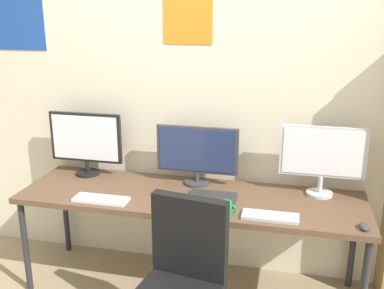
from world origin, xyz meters
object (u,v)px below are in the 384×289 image
at_px(laptop_closed, 212,198).
at_px(monitor_left, 86,141).
at_px(monitor_center, 197,153).
at_px(keyboard_right, 270,216).
at_px(coffee_mug, 226,209).
at_px(computer_mouse, 364,227).
at_px(desk, 190,201).
at_px(monitor_right, 323,156).
at_px(keyboard_left, 101,199).

bearing_deg(laptop_closed, monitor_left, 164.43).
relative_size(monitor_center, keyboard_right, 1.72).
height_order(monitor_left, laptop_closed, monitor_left).
bearing_deg(coffee_mug, monitor_left, 158.04).
bearing_deg(computer_mouse, desk, 167.26).
xyz_separation_m(monitor_center, monitor_right, (0.87, -0.00, 0.04)).
xyz_separation_m(monitor_right, computer_mouse, (0.24, -0.46, -0.27)).
bearing_deg(laptop_closed, keyboard_right, -25.63).
bearing_deg(laptop_closed, keyboard_left, -167.21).
height_order(monitor_left, keyboard_right, monitor_left).
xyz_separation_m(keyboard_left, laptop_closed, (0.72, 0.18, 0.00)).
bearing_deg(keyboard_left, monitor_left, 124.71).
distance_m(keyboard_left, keyboard_right, 1.12).
bearing_deg(desk, computer_mouse, -12.74).
height_order(monitor_right, keyboard_right, monitor_right).
xyz_separation_m(monitor_right, keyboard_left, (-1.43, -0.44, -0.27)).
height_order(keyboard_right, laptop_closed, laptop_closed).
xyz_separation_m(keyboard_right, laptop_closed, (-0.40, 0.18, 0.00)).
distance_m(computer_mouse, coffee_mug, 0.82).
distance_m(desk, laptop_closed, 0.18).
distance_m(monitor_center, coffee_mug, 0.58).
height_order(desk, computer_mouse, computer_mouse).
bearing_deg(computer_mouse, monitor_center, 157.29).
relative_size(monitor_left, computer_mouse, 5.91).
relative_size(keyboard_left, computer_mouse, 3.88).
relative_size(desk, monitor_center, 3.98).
distance_m(desk, monitor_right, 0.95).
distance_m(keyboard_left, coffee_mug, 0.85).
relative_size(keyboard_left, keyboard_right, 1.07).
height_order(desk, keyboard_left, keyboard_left).
bearing_deg(computer_mouse, keyboard_left, 179.33).
bearing_deg(monitor_center, desk, -90.00).
bearing_deg(coffee_mug, keyboard_right, 4.93).
distance_m(monitor_center, keyboard_right, 0.75).
height_order(monitor_left, keyboard_left, monitor_left).
bearing_deg(keyboard_right, keyboard_left, 180.00).
bearing_deg(laptop_closed, monitor_right, 19.07).
relative_size(monitor_center, keyboard_left, 1.60).
relative_size(computer_mouse, laptop_closed, 0.30).
height_order(keyboard_left, computer_mouse, computer_mouse).
distance_m(desk, coffee_mug, 0.40).
height_order(keyboard_right, computer_mouse, computer_mouse).
xyz_separation_m(monitor_right, laptop_closed, (-0.71, -0.26, -0.27)).
bearing_deg(computer_mouse, coffee_mug, -179.73).
height_order(monitor_center, laptop_closed, monitor_center).
height_order(desk, monitor_right, monitor_right).
height_order(monitor_left, monitor_center, monitor_left).
distance_m(keyboard_right, laptop_closed, 0.44).
bearing_deg(monitor_right, monitor_left, 180.00).
bearing_deg(keyboard_left, coffee_mug, -1.58).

